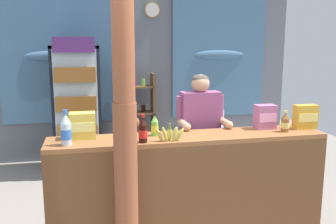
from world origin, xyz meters
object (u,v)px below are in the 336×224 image
(bottle_shelf_rack, at_px, (139,115))
(soda_bottle_lime_soda, at_px, (155,126))
(soda_bottle_iced_tea, at_px, (285,123))
(timber_post, at_px, (125,110))
(snack_box_choco_powder, at_px, (305,117))
(soda_bottle_cola, at_px, (143,131))
(banana_bunch, at_px, (170,134))
(snack_box_instant_noodle, at_px, (83,126))
(soda_bottle_water, at_px, (66,130))
(snack_box_wafer, at_px, (265,117))
(plastic_lawn_chair, at_px, (208,135))
(shopkeeper, at_px, (200,127))
(drink_fridge, at_px, (77,100))
(stall_counter, at_px, (192,180))
(soda_bottle_orange_soda, at_px, (130,125))

(bottle_shelf_rack, height_order, soda_bottle_lime_soda, bottle_shelf_rack)
(soda_bottle_iced_tea, bearing_deg, timber_post, -168.01)
(timber_post, relative_size, snack_box_choco_powder, 11.49)
(soda_bottle_cola, distance_m, banana_bunch, 0.24)
(timber_post, distance_m, soda_bottle_cola, 0.37)
(bottle_shelf_rack, bearing_deg, timber_post, -100.00)
(soda_bottle_iced_tea, xyz_separation_m, snack_box_instant_noodle, (-1.90, 0.16, 0.03))
(soda_bottle_cola, bearing_deg, banana_bunch, -0.97)
(soda_bottle_water, xyz_separation_m, banana_bunch, (0.87, -0.05, -0.07))
(soda_bottle_water, bearing_deg, snack_box_choco_powder, 3.21)
(snack_box_wafer, height_order, snack_box_choco_powder, same)
(timber_post, bearing_deg, plastic_lawn_chair, 57.35)
(plastic_lawn_chair, distance_m, soda_bottle_lime_soda, 2.20)
(plastic_lawn_chair, distance_m, shopkeeper, 1.59)
(drink_fridge, xyz_separation_m, plastic_lawn_chair, (1.87, -0.25, -0.55))
(soda_bottle_water, bearing_deg, plastic_lawn_chair, 45.93)
(stall_counter, relative_size, drink_fridge, 1.35)
(shopkeeper, xyz_separation_m, snack_box_wafer, (0.57, -0.33, 0.15))
(soda_bottle_cola, bearing_deg, timber_post, -126.74)
(stall_counter, xyz_separation_m, bottle_shelf_rack, (-0.13, 2.57, 0.13))
(plastic_lawn_chair, bearing_deg, snack_box_instant_noodle, -135.19)
(snack_box_wafer, bearing_deg, drink_fridge, 133.30)
(stall_counter, bearing_deg, snack_box_instant_noodle, 168.17)
(drink_fridge, bearing_deg, stall_counter, -64.31)
(timber_post, bearing_deg, shopkeeper, 43.58)
(drink_fridge, xyz_separation_m, soda_bottle_iced_tea, (2.00, -2.16, 0.03))
(plastic_lawn_chair, bearing_deg, soda_bottle_cola, -122.15)
(stall_counter, xyz_separation_m, snack_box_choco_powder, (1.20, 0.12, 0.52))
(plastic_lawn_chair, xyz_separation_m, soda_bottle_orange_soda, (-1.34, -1.72, 0.59))
(bottle_shelf_rack, bearing_deg, soda_bottle_lime_soda, -94.46)
(soda_bottle_lime_soda, xyz_separation_m, banana_bunch, (0.10, -0.22, -0.03))
(soda_bottle_iced_tea, xyz_separation_m, snack_box_choco_powder, (0.26, 0.08, 0.03))
(drink_fridge, xyz_separation_m, soda_bottle_cola, (0.61, -2.26, 0.04))
(snack_box_wafer, bearing_deg, soda_bottle_cola, -168.10)
(soda_bottle_orange_soda, bearing_deg, soda_bottle_cola, -74.76)
(timber_post, distance_m, soda_bottle_orange_soda, 0.58)
(bottle_shelf_rack, height_order, shopkeeper, shopkeeper)
(snack_box_wafer, relative_size, banana_bunch, 0.90)
(snack_box_instant_noodle, bearing_deg, bottle_shelf_rack, 70.60)
(shopkeeper, bearing_deg, snack_box_instant_noodle, -164.17)
(snack_box_wafer, height_order, banana_bunch, snack_box_wafer)
(snack_box_instant_noodle, bearing_deg, soda_bottle_iced_tea, -4.67)
(stall_counter, height_order, drink_fridge, drink_fridge)
(snack_box_instant_noodle, bearing_deg, stall_counter, -11.83)
(snack_box_choco_powder, bearing_deg, soda_bottle_water, -176.79)
(bottle_shelf_rack, relative_size, shopkeeper, 0.91)
(plastic_lawn_chair, distance_m, snack_box_instant_noodle, 2.56)
(timber_post, height_order, banana_bunch, timber_post)
(drink_fridge, bearing_deg, soda_bottle_iced_tea, -47.17)
(soda_bottle_cola, distance_m, snack_box_choco_powder, 1.67)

